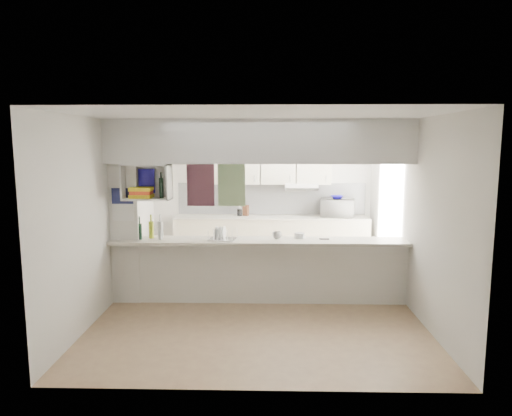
{
  "coord_description": "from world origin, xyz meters",
  "views": [
    {
      "loc": [
        0.12,
        -6.35,
        2.27
      ],
      "look_at": [
        -0.05,
        0.5,
        1.3
      ],
      "focal_mm": 32.0,
      "sensor_mm": 36.0,
      "label": 1
    }
  ],
  "objects_px": {
    "microwave": "(338,208)",
    "wine_bottles": "(151,230)",
    "dish_rack": "(223,234)",
    "bowl": "(337,197)"
  },
  "relations": [
    {
      "from": "dish_rack",
      "to": "wine_bottles",
      "type": "bearing_deg",
      "value": -169.28
    },
    {
      "from": "microwave",
      "to": "bowl",
      "type": "xyz_separation_m",
      "value": [
        -0.02,
        0.01,
        0.2
      ]
    },
    {
      "from": "microwave",
      "to": "dish_rack",
      "type": "distance_m",
      "value": 2.88
    },
    {
      "from": "bowl",
      "to": "dish_rack",
      "type": "relative_size",
      "value": 0.58
    },
    {
      "from": "microwave",
      "to": "wine_bottles",
      "type": "distance_m",
      "value": 3.65
    },
    {
      "from": "microwave",
      "to": "wine_bottles",
      "type": "relative_size",
      "value": 1.62
    },
    {
      "from": "wine_bottles",
      "to": "bowl",
      "type": "bearing_deg",
      "value": 35.46
    },
    {
      "from": "microwave",
      "to": "bowl",
      "type": "distance_m",
      "value": 0.2
    },
    {
      "from": "dish_rack",
      "to": "microwave",
      "type": "bearing_deg",
      "value": 58.89
    },
    {
      "from": "bowl",
      "to": "wine_bottles",
      "type": "bearing_deg",
      "value": -144.54
    }
  ]
}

